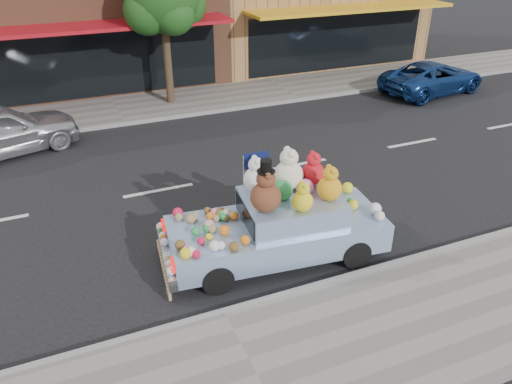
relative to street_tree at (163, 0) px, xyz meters
name	(u,v)px	position (x,y,z in m)	size (l,w,h in m)	color
ground	(159,191)	(-2.03, -6.55, -3.69)	(120.00, 120.00, 0.00)	black
near_sidewalk	(257,377)	(-2.03, -13.05, -3.63)	(60.00, 3.00, 0.12)	gray
far_sidewalk	(117,110)	(-2.03, -0.05, -3.63)	(60.00, 3.00, 0.12)	gray
near_kerb	(224,313)	(-2.03, -11.55, -3.63)	(60.00, 0.12, 0.13)	gray
far_kerb	(124,124)	(-2.03, -1.55, -3.63)	(60.00, 0.12, 0.13)	gray
street_tree	(163,0)	(0.00, 0.00, 0.00)	(3.00, 2.70, 5.22)	#38281C
car_blue	(433,78)	(9.95, -2.63, -3.08)	(2.05, 4.44, 1.23)	navy
art_car	(278,221)	(-0.40, -10.28, -2.87)	(4.64, 2.22, 2.38)	black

